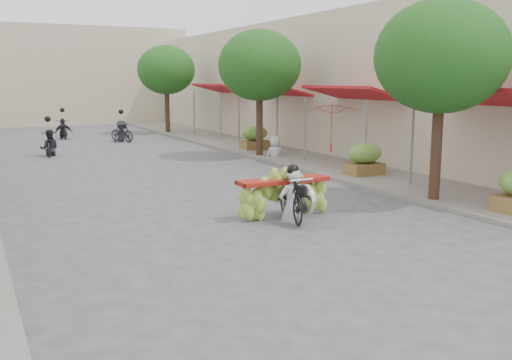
% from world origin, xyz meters
% --- Properties ---
extents(ground, '(120.00, 120.00, 0.00)m').
position_xyz_m(ground, '(0.00, 0.00, 0.00)').
color(ground, '#56565B').
rests_on(ground, ground).
extents(sidewalk_right, '(4.00, 60.00, 0.12)m').
position_xyz_m(sidewalk_right, '(7.00, 15.00, 0.06)').
color(sidewalk_right, gray).
rests_on(sidewalk_right, ground).
extents(shophouse_row_right, '(9.77, 40.00, 6.00)m').
position_xyz_m(shophouse_row_right, '(11.99, 14.00, 3.00)').
color(shophouse_row_right, beige).
rests_on(shophouse_row_right, ground).
extents(far_building, '(20.00, 6.00, 7.00)m').
position_xyz_m(far_building, '(0.00, 38.00, 3.50)').
color(far_building, '#C0B397').
rests_on(far_building, ground).
extents(street_tree_near, '(3.40, 3.40, 5.25)m').
position_xyz_m(street_tree_near, '(5.40, 4.00, 3.78)').
color(street_tree_near, '#3A2719').
rests_on(street_tree_near, ground).
extents(street_tree_mid, '(3.40, 3.40, 5.25)m').
position_xyz_m(street_tree_mid, '(5.40, 14.00, 3.78)').
color(street_tree_mid, '#3A2719').
rests_on(street_tree_mid, ground).
extents(street_tree_far, '(3.40, 3.40, 5.25)m').
position_xyz_m(street_tree_far, '(5.40, 26.00, 3.78)').
color(street_tree_far, '#3A2719').
rests_on(street_tree_far, ground).
extents(produce_crate_mid, '(1.20, 0.88, 1.16)m').
position_xyz_m(produce_crate_mid, '(6.20, 8.00, 0.71)').
color(produce_crate_mid, brown).
rests_on(produce_crate_mid, ground).
extents(produce_crate_far, '(1.20, 0.88, 1.16)m').
position_xyz_m(produce_crate_far, '(6.20, 16.00, 0.71)').
color(produce_crate_far, brown).
rests_on(produce_crate_far, ground).
extents(banana_motorbike, '(2.26, 1.98, 2.25)m').
position_xyz_m(banana_motorbike, '(1.11, 4.23, 0.74)').
color(banana_motorbike, black).
rests_on(banana_motorbike, ground).
extents(market_umbrella, '(2.44, 2.44, 1.72)m').
position_xyz_m(market_umbrella, '(5.80, 9.28, 2.46)').
color(market_umbrella, '#AA1617').
rests_on(market_umbrella, ground).
extents(pedestrian, '(0.86, 0.55, 1.67)m').
position_xyz_m(pedestrian, '(5.83, 13.43, 0.96)').
color(pedestrian, silver).
rests_on(pedestrian, ground).
extents(bg_motorbike_a, '(0.92, 1.81, 1.95)m').
position_xyz_m(bg_motorbike_a, '(-2.32, 18.63, 0.73)').
color(bg_motorbike_a, black).
rests_on(bg_motorbike_a, ground).
extents(bg_motorbike_b, '(1.21, 1.73, 1.95)m').
position_xyz_m(bg_motorbike_b, '(1.82, 22.77, 0.85)').
color(bg_motorbike_b, black).
rests_on(bg_motorbike_b, ground).
extents(bg_motorbike_c, '(1.00, 1.81, 1.95)m').
position_xyz_m(bg_motorbike_c, '(-0.65, 25.87, 0.77)').
color(bg_motorbike_c, black).
rests_on(bg_motorbike_c, ground).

